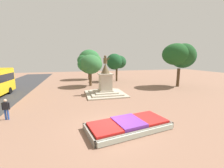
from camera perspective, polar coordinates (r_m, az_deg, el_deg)
ground_plane at (r=10.82m, az=0.04°, el=-16.41°), size 89.86×89.86×0.00m
flower_planter at (r=10.67m, az=6.46°, el=-15.35°), size 6.09×3.59×0.59m
statue_monument at (r=19.75m, az=-2.51°, el=-0.82°), size 5.09×5.09×5.13m
pedestrian_near_planter at (r=14.37m, az=-35.38°, el=-7.44°), size 0.57×0.23×1.67m
park_tree_far_left at (r=30.64m, az=1.43°, el=8.47°), size 4.19×3.33×5.63m
park_tree_behind_statue at (r=33.69m, az=-8.52°, el=9.05°), size 5.29×4.14×6.59m
park_tree_far_right at (r=27.23m, az=24.63°, el=9.99°), size 5.87×4.52×7.10m
park_tree_street_side at (r=25.36m, az=-8.30°, el=7.41°), size 4.17×4.12×5.33m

